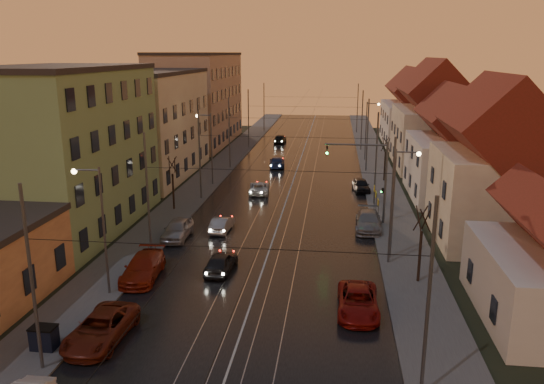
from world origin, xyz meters
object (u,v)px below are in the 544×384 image
at_px(driving_car_2, 259,188).
at_px(parked_right_1, 368,221).
at_px(parked_left_1, 101,328).
at_px(street_lamp_0, 98,219).
at_px(street_lamp_1, 398,193).
at_px(traffic_light_mast, 374,172).
at_px(parked_left_2, 143,267).
at_px(parked_left_3, 177,229).
at_px(dumpster, 44,338).
at_px(street_lamp_3, 368,125).
at_px(driving_car_1, 222,224).
at_px(driving_car_4, 280,139).
at_px(parked_right_2, 361,185).
at_px(driving_car_3, 277,162).
at_px(street_lamp_2, 209,142).
at_px(driving_car_0, 221,262).
at_px(parked_right_0, 358,301).

height_order(driving_car_2, parked_right_1, parked_right_1).
bearing_deg(parked_left_1, street_lamp_0, 114.70).
height_order(street_lamp_1, traffic_light_mast, street_lamp_1).
height_order(traffic_light_mast, parked_left_2, traffic_light_mast).
height_order(parked_left_3, dumpster, parked_left_3).
relative_size(street_lamp_3, driving_car_1, 2.13).
distance_m(parked_left_1, parked_left_2, 7.85).
distance_m(parked_left_1, parked_left_3, 15.60).
xyz_separation_m(driving_car_4, parked_right_2, (11.82, -29.90, -0.07)).
xyz_separation_m(driving_car_3, driving_car_4, (-1.59, 18.76, 0.07)).
xyz_separation_m(driving_car_1, parked_left_2, (-3.14, -9.89, 0.13)).
xyz_separation_m(street_lamp_2, parked_right_2, (16.67, -0.83, -4.21)).
height_order(driving_car_1, parked_right_1, parked_right_1).
bearing_deg(street_lamp_1, traffic_light_mast, 97.91).
bearing_deg(parked_right_1, dumpster, -126.74).
xyz_separation_m(driving_car_0, driving_car_4, (-1.49, 52.76, 0.06)).
relative_size(driving_car_3, parked_left_3, 1.02).
height_order(street_lamp_2, driving_car_2, street_lamp_2).
relative_size(driving_car_3, driving_car_4, 1.07).
height_order(driving_car_3, driving_car_4, driving_car_4).
relative_size(driving_car_1, parked_right_2, 0.95).
xyz_separation_m(parked_right_0, parked_right_2, (1.36, 27.69, -0.02)).
height_order(driving_car_4, dumpster, driving_car_4).
bearing_deg(driving_car_3, dumpster, 75.55).
relative_size(parked_left_1, parked_left_2, 1.00).
distance_m(driving_car_0, driving_car_2, 20.71).
height_order(street_lamp_3, driving_car_1, street_lamp_3).
bearing_deg(traffic_light_mast, driving_car_1, -164.53).
xyz_separation_m(street_lamp_0, parked_left_1, (2.13, -5.16, -4.16)).
bearing_deg(parked_right_1, parked_right_2, 92.53).
bearing_deg(street_lamp_2, traffic_light_mast, -35.07).
bearing_deg(street_lamp_3, street_lamp_2, -138.69).
height_order(street_lamp_0, driving_car_1, street_lamp_0).
height_order(street_lamp_1, parked_left_3, street_lamp_1).
bearing_deg(street_lamp_0, driving_car_4, 85.14).
relative_size(parked_left_3, parked_right_0, 0.92).
xyz_separation_m(street_lamp_0, parked_right_1, (16.70, 14.45, -4.15)).
height_order(street_lamp_2, driving_car_1, street_lamp_2).
height_order(street_lamp_0, parked_left_1, street_lamp_0).
relative_size(street_lamp_2, dumpster, 6.67).
bearing_deg(street_lamp_1, driving_car_1, 161.44).
relative_size(driving_car_2, parked_left_1, 0.85).
distance_m(street_lamp_3, parked_right_1, 29.88).
bearing_deg(street_lamp_3, parked_left_2, -112.00).
bearing_deg(driving_car_2, street_lamp_3, -128.44).
height_order(driving_car_1, parked_right_2, parked_right_2).
bearing_deg(driving_car_1, parked_right_2, -126.22).
relative_size(driving_car_4, parked_left_1, 0.84).
bearing_deg(parked_left_2, driving_car_3, 77.79).
relative_size(driving_car_1, parked_left_2, 0.72).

